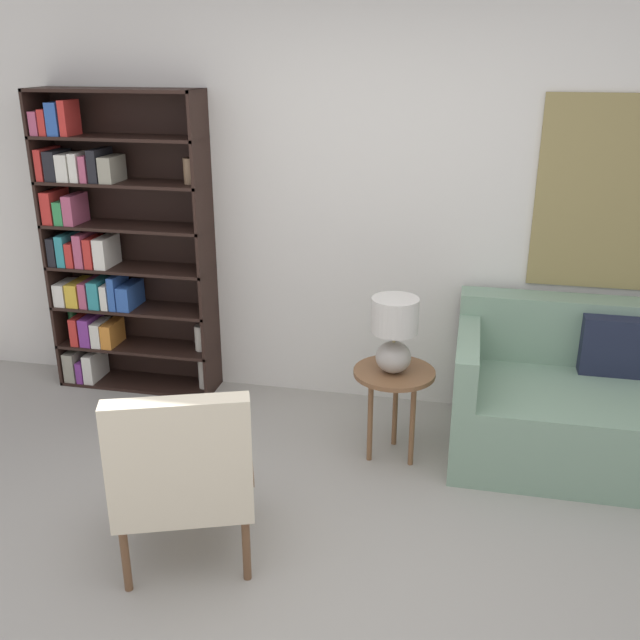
# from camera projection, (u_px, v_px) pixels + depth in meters

# --- Properties ---
(ground_plane) EXTENTS (14.00, 14.00, 0.00)m
(ground_plane) POSITION_uv_depth(u_px,v_px,m) (285.00, 606.00, 2.98)
(ground_plane) COLOR #9E998E
(wall_back) EXTENTS (6.40, 0.08, 2.70)m
(wall_back) POSITION_uv_depth(u_px,v_px,m) (371.00, 195.00, 4.35)
(wall_back) COLOR silver
(wall_back) RESTS_ON ground_plane
(bookshelf) EXTENTS (1.08, 0.30, 1.97)m
(bookshelf) POSITION_uv_depth(u_px,v_px,m) (110.00, 250.00, 4.66)
(bookshelf) COLOR black
(bookshelf) RESTS_ON ground_plane
(armchair) EXTENTS (0.76, 0.76, 0.89)m
(armchair) POSITION_uv_depth(u_px,v_px,m) (183.00, 470.00, 3.06)
(armchair) COLOR brown
(armchair) RESTS_ON ground_plane
(couch) EXTENTS (1.74, 0.92, 0.83)m
(couch) POSITION_uv_depth(u_px,v_px,m) (611.00, 406.00, 3.99)
(couch) COLOR gray
(couch) RESTS_ON ground_plane
(side_table) EXTENTS (0.45, 0.45, 0.54)m
(side_table) POSITION_uv_depth(u_px,v_px,m) (394.00, 382.00, 3.92)
(side_table) COLOR brown
(side_table) RESTS_ON ground_plane
(table_lamp) EXTENTS (0.25, 0.25, 0.42)m
(table_lamp) POSITION_uv_depth(u_px,v_px,m) (394.00, 330.00, 3.80)
(table_lamp) COLOR #A59E93
(table_lamp) RESTS_ON side_table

